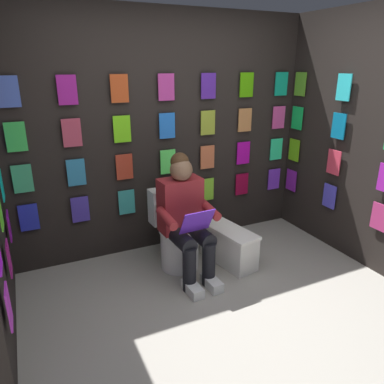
% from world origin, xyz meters
% --- Properties ---
extents(ground_plane, '(30.00, 30.00, 0.00)m').
position_xyz_m(ground_plane, '(0.00, 0.00, 0.00)').
color(ground_plane, '#9E998E').
extents(display_wall_back, '(3.34, 0.14, 2.48)m').
position_xyz_m(display_wall_back, '(0.00, -1.65, 1.24)').
color(display_wall_back, black).
rests_on(display_wall_back, ground).
extents(display_wall_left, '(0.14, 1.60, 2.48)m').
position_xyz_m(display_wall_left, '(-1.67, -0.80, 1.24)').
color(display_wall_left, black).
rests_on(display_wall_left, ground).
extents(toilet, '(0.41, 0.56, 0.77)m').
position_xyz_m(toilet, '(0.10, -1.13, 0.33)').
color(toilet, white).
rests_on(toilet, ground).
extents(person_reading, '(0.54, 0.70, 1.19)m').
position_xyz_m(person_reading, '(0.09, -0.90, 0.60)').
color(person_reading, maroon).
rests_on(person_reading, ground).
extents(comic_longbox_near, '(0.38, 0.70, 0.38)m').
position_xyz_m(comic_longbox_near, '(-0.40, -0.93, 0.19)').
color(comic_longbox_near, white).
rests_on(comic_longbox_near, ground).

